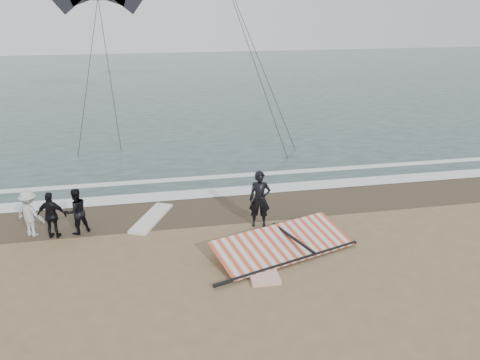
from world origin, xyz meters
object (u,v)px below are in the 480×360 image
object	(u,v)px
board_cream	(152,218)
sail_rig	(279,244)
man_main	(260,199)
board_white	(257,258)

from	to	relation	value
board_cream	sail_rig	distance (m)	4.69
man_main	board_white	size ratio (longest dim) A/B	0.69
sail_rig	board_white	bearing A→B (deg)	-151.76
board_cream	sail_rig	size ratio (longest dim) A/B	0.51
board_white	man_main	bearing A→B (deg)	77.38
board_cream	sail_rig	bearing A→B (deg)	-12.83
board_white	sail_rig	world-z (taller)	sail_rig
board_white	board_cream	size ratio (longest dim) A/B	1.18
board_cream	sail_rig	world-z (taller)	sail_rig
man_main	board_cream	xyz separation A→B (m)	(-3.50, 1.16, -0.90)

